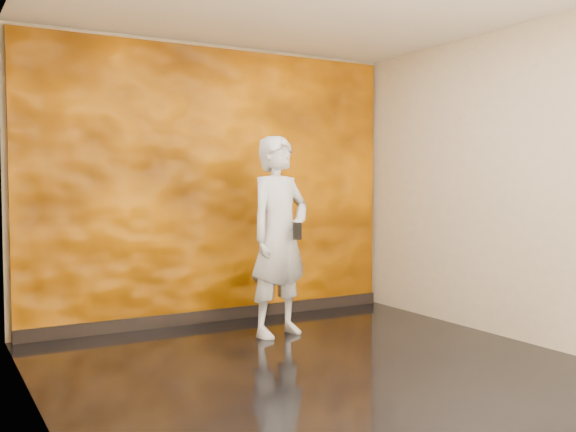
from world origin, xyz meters
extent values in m
cube|color=black|center=(0.00, 0.00, -0.01)|extent=(4.00, 4.00, 0.01)
cube|color=#BAA88F|center=(0.00, 2.00, 1.40)|extent=(4.00, 0.02, 2.80)
cube|color=#BAA88F|center=(0.00, -2.00, 1.40)|extent=(4.00, 0.02, 2.80)
cube|color=#BAA88F|center=(-2.00, 0.00, 1.40)|extent=(0.02, 4.00, 2.80)
cube|color=#BAA88F|center=(2.00, 0.00, 1.40)|extent=(0.02, 4.00, 2.80)
cube|color=#FE8900|center=(0.00, 1.96, 1.38)|extent=(3.90, 0.06, 2.75)
cube|color=black|center=(0.00, 1.92, 0.06)|extent=(3.90, 0.04, 0.12)
imported|color=#9497A1|center=(0.24, 1.08, 0.92)|extent=(0.76, 0.60, 1.83)
cube|color=black|center=(0.29, 0.84, 0.98)|extent=(0.08, 0.03, 0.15)
camera|label=1|loc=(-2.58, -4.06, 1.41)|focal=40.00mm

